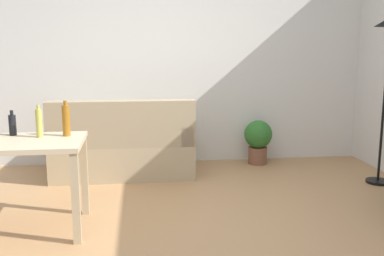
% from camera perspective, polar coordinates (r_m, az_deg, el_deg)
% --- Properties ---
extents(ground_plane, '(5.20, 4.40, 0.02)m').
position_cam_1_polar(ground_plane, '(3.85, -0.61, -12.59)').
color(ground_plane, tan).
extents(wall_rear, '(5.20, 0.10, 2.70)m').
position_cam_1_polar(wall_rear, '(5.74, -3.04, 8.96)').
color(wall_rear, silver).
rests_on(wall_rear, ground_plane).
extents(couch, '(1.63, 0.84, 0.92)m').
position_cam_1_polar(couch, '(5.25, -8.87, -2.76)').
color(couch, tan).
rests_on(couch, ground_plane).
extents(desk, '(1.21, 0.72, 0.76)m').
position_cam_1_polar(desk, '(3.83, -22.80, -3.16)').
color(desk, '#C6B28E').
rests_on(desk, ground_plane).
extents(potted_plant, '(0.36, 0.36, 0.57)m').
position_cam_1_polar(potted_plant, '(5.75, 8.55, -1.39)').
color(potted_plant, brown).
rests_on(potted_plant, ground_plane).
extents(bottle_dark, '(0.06, 0.06, 0.21)m').
position_cam_1_polar(bottle_dark, '(4.02, -22.23, 0.42)').
color(bottle_dark, black).
rests_on(bottle_dark, desk).
extents(bottle_squat, '(0.05, 0.05, 0.27)m').
position_cam_1_polar(bottle_squat, '(3.85, -19.20, 0.66)').
color(bottle_squat, '#BCB24C').
rests_on(bottle_squat, desk).
extents(bottle_amber, '(0.06, 0.06, 0.30)m').
position_cam_1_polar(bottle_amber, '(3.83, -16.00, 0.99)').
color(bottle_amber, '#9E6019').
rests_on(bottle_amber, desk).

